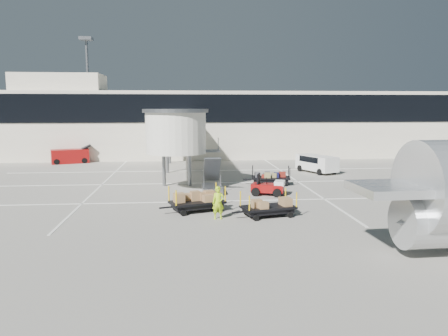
{
  "coord_description": "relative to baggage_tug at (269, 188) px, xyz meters",
  "views": [
    {
      "loc": [
        -3.39,
        -26.15,
        6.18
      ],
      "look_at": [
        -0.68,
        3.51,
        2.0
      ],
      "focal_mm": 35.0,
      "sensor_mm": 36.0,
      "label": 1
    }
  ],
  "objects": [
    {
      "name": "ground",
      "position": [
        -2.49,
        -3.68,
        -0.54
      ],
      "size": [
        140.0,
        140.0,
        0.0
      ],
      "primitive_type": "plane",
      "color": "#ABA699",
      "rests_on": "ground"
    },
    {
      "name": "belt_loader",
      "position": [
        -18.45,
        19.37,
        0.22
      ],
      "size": [
        4.46,
        2.81,
        2.02
      ],
      "rotation": [
        0.0,
        0.0,
        0.33
      ],
      "color": "maroon",
      "rests_on": "ground"
    },
    {
      "name": "baggage_tug",
      "position": [
        0.0,
        0.0,
        0.0
      ],
      "size": [
        2.51,
        2.07,
        1.5
      ],
      "rotation": [
        0.0,
        0.0,
        -0.34
      ],
      "color": "maroon",
      "rests_on": "ground"
    },
    {
      "name": "terminal",
      "position": [
        -2.84,
        26.26,
        3.56
      ],
      "size": [
        64.0,
        12.11,
        15.2
      ],
      "color": "#EFE9CE",
      "rests_on": "ground"
    },
    {
      "name": "box_cart_near",
      "position": [
        -1.09,
        -5.95,
        -0.01
      ],
      "size": [
        3.76,
        2.17,
        1.44
      ],
      "rotation": [
        0.0,
        0.0,
        0.24
      ],
      "color": "black",
      "rests_on": "ground"
    },
    {
      "name": "suitcase_cart",
      "position": [
        0.89,
        4.11,
        -0.02
      ],
      "size": [
        3.82,
        1.98,
        1.46
      ],
      "rotation": [
        0.0,
        0.0,
        -0.16
      ],
      "color": "black",
      "rests_on": "ground"
    },
    {
      "name": "lane_markings",
      "position": [
        -3.16,
        5.65,
        -0.53
      ],
      "size": [
        40.0,
        30.0,
        0.02
      ],
      "color": "white",
      "rests_on": "ground"
    },
    {
      "name": "box_cart_far",
      "position": [
        -5.2,
        -4.4,
        0.05
      ],
      "size": [
        3.97,
        2.51,
        1.53
      ],
      "rotation": [
        0.0,
        0.0,
        0.32
      ],
      "color": "black",
      "rests_on": "ground"
    },
    {
      "name": "jet_bridge",
      "position": [
        -6.46,
        8.58,
        3.74
      ],
      "size": [
        5.7,
        20.4,
        6.03
      ],
      "color": "white",
      "rests_on": "ground"
    },
    {
      "name": "ground_worker",
      "position": [
        -4.05,
        -6.28,
        0.38
      ],
      "size": [
        0.68,
        0.45,
        1.85
      ],
      "primitive_type": "imported",
      "rotation": [
        0.0,
        0.0,
        -0.01
      ],
      "color": "#A5D516",
      "rests_on": "ground"
    },
    {
      "name": "minivan",
      "position": [
        6.53,
        10.19,
        0.43
      ],
      "size": [
        3.29,
        4.61,
        1.62
      ],
      "rotation": [
        0.0,
        0.0,
        0.41
      ],
      "color": "white",
      "rests_on": "ground"
    }
  ]
}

